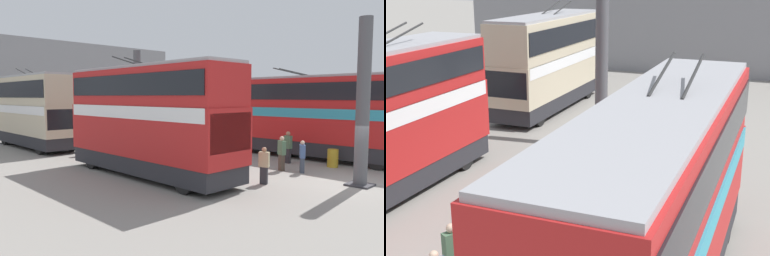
% 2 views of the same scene
% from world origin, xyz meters
% --- Properties ---
extents(depot_back_wall, '(0.50, 36.00, 9.80)m').
position_xyz_m(depot_back_wall, '(33.71, 0.00, 4.90)').
color(depot_back_wall, gray).
rests_on(depot_back_wall, ground_plane).
extents(support_column_far, '(0.96, 0.96, 6.86)m').
position_xyz_m(support_column_far, '(15.08, 0.00, 3.31)').
color(support_column_far, '#4C4C51').
rests_on(support_column_far, ground_plane).
extents(bus_left_far, '(11.13, 2.54, 5.50)m').
position_xyz_m(bus_left_far, '(4.50, -5.05, 2.78)').
color(bus_left_far, black).
rests_on(bus_left_far, ground_plane).
extents(bus_right_far, '(9.64, 2.54, 5.79)m').
position_xyz_m(bus_right_far, '(20.58, 5.05, 2.93)').
color(bus_right_far, black).
rests_on(bus_right_far, ground_plane).
extents(person_by_left_row, '(0.44, 0.28, 1.76)m').
position_xyz_m(person_by_left_row, '(4.53, -2.46, 0.94)').
color(person_by_left_row, '#2D2D33').
rests_on(person_by_left_row, ground_plane).
extents(person_aisle_foreground, '(0.48, 0.41, 1.72)m').
position_xyz_m(person_aisle_foreground, '(3.60, -0.39, 0.91)').
color(person_aisle_foreground, '#473D33').
rests_on(person_aisle_foreground, ground_plane).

